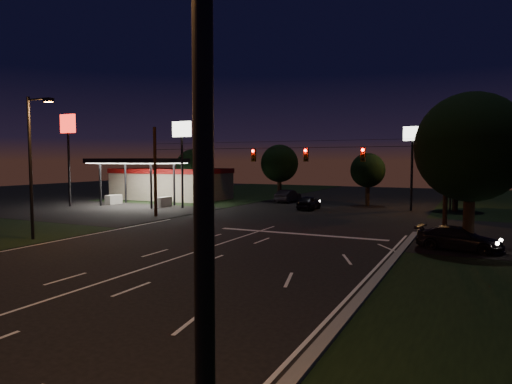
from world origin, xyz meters
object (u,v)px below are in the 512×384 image
Objects in this scene: tree_right_near at (471,149)px; car_oncoming_a at (309,203)px; car_oncoming_b at (288,196)px; car_cross at (459,239)px; utility_pole_right at (444,236)px.

tree_right_near reaches higher than car_oncoming_a.
car_cross is (19.64, -23.36, -0.09)m from car_oncoming_b.
tree_right_near is 2.08× the size of car_oncoming_a.
car_oncoming_a is at bearing 139.44° from utility_pole_right.
utility_pole_right reaches higher than car_oncoming_b.
car_oncoming_b is (-18.59, 18.36, 0.75)m from utility_pole_right.
tree_right_near is (1.53, -4.83, 5.68)m from utility_pole_right.
car_oncoming_a reaches higher than car_cross.
utility_pole_right is at bearing 21.60° from car_cross.
car_oncoming_a is at bearing 51.13° from car_cross.
tree_right_near is 5.04m from car_cross.
tree_right_near reaches higher than car_cross.
tree_right_near reaches higher than utility_pole_right.
car_oncoming_b is (-20.12, 23.20, -4.92)m from tree_right_near.
utility_pole_right is at bearing 137.91° from car_oncoming_b.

